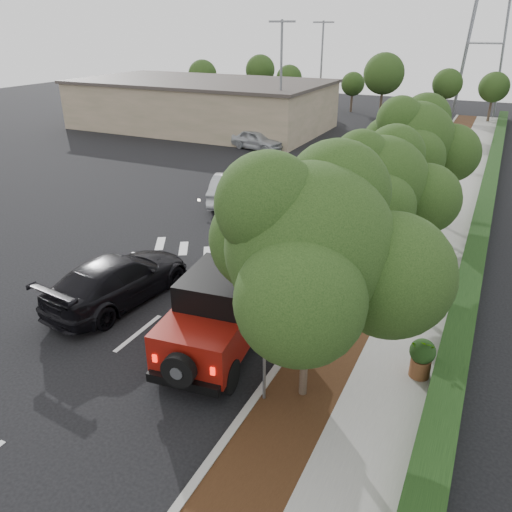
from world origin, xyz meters
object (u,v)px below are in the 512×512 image
Objects in this scene: silver_suv_ahead at (296,202)px; speed_hump_sign at (264,345)px; red_jeep at (220,312)px; black_suv_oncoming at (119,279)px.

silver_suv_ahead is 13.66m from speed_hump_sign.
red_jeep is 2.68m from speed_hump_sign.
speed_hump_sign is (2.10, -1.57, 0.53)m from red_jeep.
silver_suv_ahead is at bearing 107.58° from speed_hump_sign.
silver_suv_ahead is at bearing -96.55° from black_suv_oncoming.
silver_suv_ahead is (-2.20, 11.36, -0.48)m from red_jeep.
black_suv_oncoming is at bearing 158.21° from speed_hump_sign.
red_jeep is at bearing -89.18° from silver_suv_ahead.
red_jeep is 4.64m from black_suv_oncoming.
speed_hump_sign is at bearing -43.59° from red_jeep.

